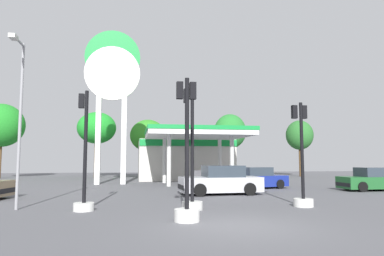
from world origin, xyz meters
The scene contains 16 objects.
ground_plane centered at (0.00, 0.00, 0.00)m, with size 90.00×90.00×0.00m, color #56565B.
gas_station centered at (1.97, 23.48, 2.25)m, with size 9.04×13.65×4.43m.
station_pole_sign centered at (-4.87, 18.60, 8.11)m, with size 4.50×0.56×12.64m.
car_0 centered at (1.86, 9.23, 0.74)m, with size 4.64×2.27×1.63m.
car_1 centered at (12.02, 10.02, 0.66)m, with size 4.12×1.95×1.46m.
car_2 centered at (5.32, 12.78, 0.66)m, with size 4.34×2.70×1.45m.
traffic_signal_0 centered at (4.01, 3.67, 1.37)m, with size 0.81×0.81×4.39m.
traffic_signal_1 centered at (-1.32, 1.00, 1.35)m, with size 0.80×0.80×4.62m.
traffic_signal_2 centered at (-4.89, 3.89, 1.26)m, with size 0.78×0.78×4.65m.
traffic_signal_3 centered at (-0.75, 3.51, 1.27)m, with size 0.81×0.81×4.92m.
tree_0 centered at (-16.89, 29.29, 5.59)m, with size 4.58×4.58×7.88m.
tree_1 centered at (-7.21, 30.02, 5.49)m, with size 4.30×4.30×7.30m.
tree_2 centered at (-1.47, 30.33, 4.75)m, with size 4.11×4.11×6.59m.
tree_3 centered at (7.81, 28.30, 5.17)m, with size 3.65×3.65×7.17m.
tree_4 centered at (16.36, 28.37, 4.85)m, with size 3.18×3.18×6.62m.
corner_streetlamp centered at (-7.52, 4.42, 4.03)m, with size 0.24×1.48×6.68m.
Camera 1 is at (-3.00, -10.11, 1.95)m, focal length 32.51 mm.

